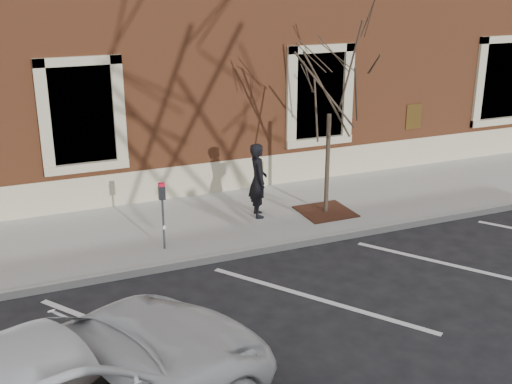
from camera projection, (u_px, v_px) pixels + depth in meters
name	position (u px, v px, depth m)	size (l,w,h in m)	color
ground	(267.00, 251.00, 13.18)	(120.00, 120.00, 0.00)	#28282B
sidewalk_near	(237.00, 219.00, 14.68)	(40.00, 3.50, 0.15)	#A9A79E
curb_near	(268.00, 249.00, 13.11)	(40.00, 0.12, 0.15)	#9E9E99
parking_stripes	(318.00, 299.00, 11.26)	(28.00, 4.40, 0.01)	silver
building_civic	(161.00, 24.00, 18.60)	(40.00, 8.62, 8.00)	brown
man	(258.00, 180.00, 14.39)	(0.62, 0.41, 1.71)	black
parking_meter	(162.00, 204.00, 12.63)	(0.13, 0.10, 1.39)	#595B60
tree_grate	(326.00, 212.00, 14.88)	(1.17, 1.17, 0.03)	#482217
sapling	(330.00, 86.00, 13.92)	(2.53, 2.53, 4.21)	#3D3025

